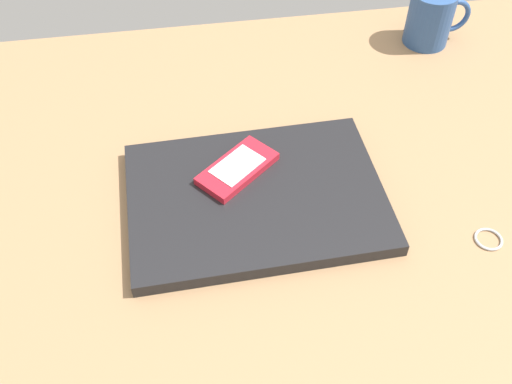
{
  "coord_description": "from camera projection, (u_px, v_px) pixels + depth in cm",
  "views": [
    {
      "loc": [
        -17.32,
        -54.41,
        61.9
      ],
      "look_at": [
        -9.32,
        -4.17,
        5.0
      ],
      "focal_mm": 40.72,
      "sensor_mm": 36.0,
      "label": 1
    }
  ],
  "objects": [
    {
      "name": "coffee_mug",
      "position": [
        431.0,
        18.0,
        0.99
      ],
      "size": [
        11.14,
        7.67,
        9.37
      ],
      "color": "#2D518C",
      "rests_on": "desk_surface"
    },
    {
      "name": "desk_surface",
      "position": [
        316.0,
        179.0,
        0.83
      ],
      "size": [
        120.0,
        80.0,
        3.0
      ],
      "primitive_type": "cube",
      "color": "#9E7751",
      "rests_on": "ground"
    },
    {
      "name": "laptop_closed",
      "position": [
        256.0,
        197.0,
        0.77
      ],
      "size": [
        34.14,
        24.89,
        1.96
      ],
      "primitive_type": "cube",
      "rotation": [
        0.0,
        0.0,
        0.02
      ],
      "color": "black",
      "rests_on": "desk_surface"
    },
    {
      "name": "key_ring",
      "position": [
        489.0,
        239.0,
        0.73
      ],
      "size": [
        3.59,
        3.59,
        0.36
      ],
      "primitive_type": "torus",
      "color": "silver",
      "rests_on": "desk_surface"
    },
    {
      "name": "cell_phone_on_laptop",
      "position": [
        238.0,
        169.0,
        0.78
      ],
      "size": [
        12.14,
        11.4,
        1.24
      ],
      "color": "red",
      "rests_on": "laptop_closed"
    }
  ]
}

